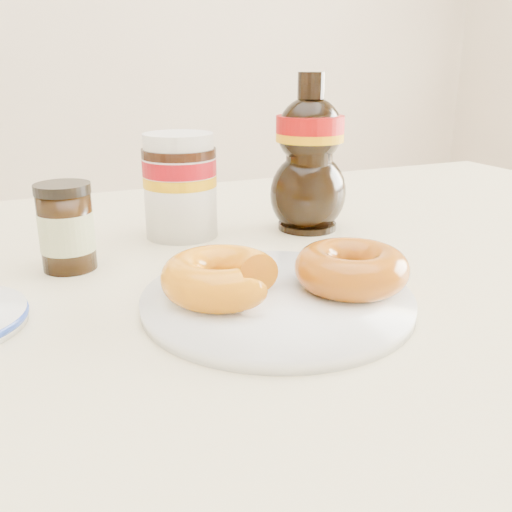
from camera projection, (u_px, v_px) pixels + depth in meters
name	position (u px, v px, depth m)	size (l,w,h in m)	color
dining_table	(287.00, 319.00, 0.71)	(1.40, 0.90, 0.75)	beige
plate	(277.00, 299.00, 0.54)	(0.26, 0.26, 0.01)	white
donut_bitten	(221.00, 277.00, 0.53)	(0.11, 0.11, 0.04)	orange
donut_whole	(351.00, 268.00, 0.55)	(0.11, 0.11, 0.04)	#8E3709
nutella_jar	(180.00, 182.00, 0.74)	(0.10, 0.10, 0.14)	white
syrup_bottle	(309.00, 154.00, 0.76)	(0.11, 0.09, 0.21)	black
dark_jar	(66.00, 228.00, 0.63)	(0.06, 0.06, 0.10)	black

